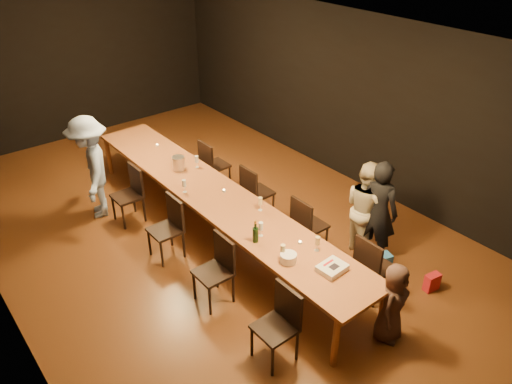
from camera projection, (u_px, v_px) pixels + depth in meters
ground at (215, 234)px, 7.78m from camera, size 10.00×10.00×0.00m
room_shell at (209, 109)px, 6.72m from camera, size 6.04×10.04×3.02m
table at (214, 196)px, 7.42m from camera, size 0.90×6.00×0.75m
chair_right_0 at (375, 266)px, 6.39m from camera, size 0.42×0.42×0.93m
chair_right_1 at (310, 225)px, 7.20m from camera, size 0.42×0.42×0.93m
chair_right_2 at (258, 191)px, 8.00m from camera, size 0.42×0.42×0.93m
chair_right_3 at (215, 164)px, 8.81m from camera, size 0.42×0.42×0.93m
chair_left_0 at (275, 328)px, 5.48m from camera, size 0.42×0.42×0.93m
chair_left_1 at (213, 272)px, 6.28m from camera, size 0.42×0.42×0.93m
chair_left_2 at (165, 230)px, 7.09m from camera, size 0.42×0.42×0.93m
chair_left_3 at (127, 196)px, 7.89m from camera, size 0.42×0.42×0.93m
woman_birthday at (378, 211)px, 6.93m from camera, size 0.50×0.64×1.56m
woman_tan at (366, 208)px, 7.10m from camera, size 0.73×0.84×1.45m
man_blue at (91, 168)px, 7.88m from camera, size 1.00×1.26×1.70m
child at (393, 303)px, 5.73m from camera, size 0.59×0.48×1.05m
gift_bag_red at (432, 282)px, 6.64m from camera, size 0.23×0.15×0.25m
gift_bag_blue at (381, 264)px, 6.91m from camera, size 0.29×0.23×0.31m
birthday_cake at (332, 268)px, 5.85m from camera, size 0.34×0.28×0.08m
plate_stack at (288, 258)px, 5.99m from camera, size 0.24×0.24×0.11m
champagne_bottle at (255, 231)px, 6.28m from camera, size 0.08×0.08×0.32m
ice_bucket at (179, 163)px, 7.99m from camera, size 0.25×0.25×0.22m
wineglass_0 at (283, 252)px, 6.02m from camera, size 0.06×0.06×0.21m
wineglass_1 at (317, 244)px, 6.15m from camera, size 0.06×0.06×0.21m
wineglass_2 at (261, 229)px, 6.42m from camera, size 0.06×0.06×0.21m
wineglass_3 at (260, 204)px, 6.95m from camera, size 0.06×0.06×0.21m
wineglass_4 at (184, 186)px, 7.38m from camera, size 0.06×0.06×0.21m
wineglass_5 at (197, 162)px, 8.05m from camera, size 0.06×0.06×0.21m
tealight_near at (300, 243)px, 6.32m from camera, size 0.05×0.05×0.03m
tealight_mid at (224, 191)px, 7.43m from camera, size 0.05×0.05×0.03m
tealight_far at (157, 145)px, 8.79m from camera, size 0.05×0.05×0.03m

